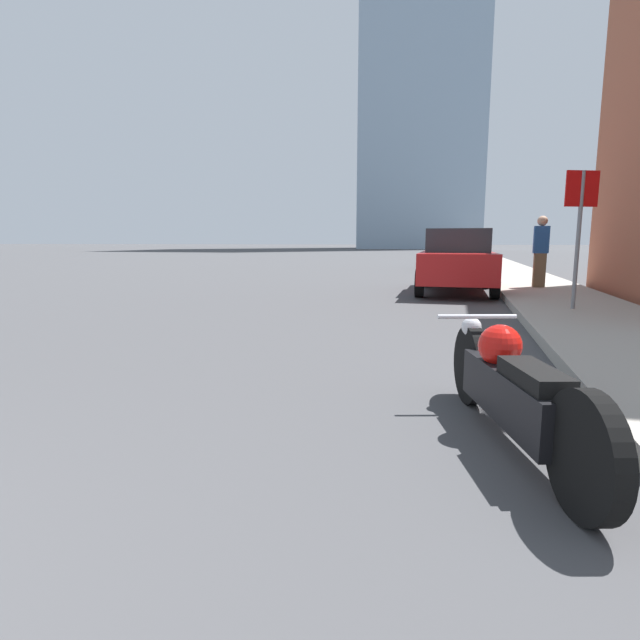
% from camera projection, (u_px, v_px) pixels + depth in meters
% --- Properties ---
extents(sidewalk, '(2.26, 240.00, 0.15)m').
position_uv_depth(sidewalk, '(486.00, 258.00, 37.35)').
color(sidewalk, '#9E998E').
rests_on(sidewalk, ground_plane).
extents(distant_tower, '(20.75, 20.75, 77.45)m').
position_uv_depth(distant_tower, '(428.00, 24.00, 86.86)').
color(distant_tower, '#8CA5BC').
rests_on(distant_tower, ground_plane).
extents(motorcycle, '(0.89, 2.33, 0.76)m').
position_uv_depth(motorcycle, '(511.00, 388.00, 3.25)').
color(motorcycle, black).
rests_on(motorcycle, ground_plane).
extents(parked_car_red, '(1.94, 4.58, 1.63)m').
position_uv_depth(parked_car_red, '(457.00, 260.00, 12.93)').
color(parked_car_red, red).
rests_on(parked_car_red, ground_plane).
extents(parked_car_black, '(2.11, 4.44, 1.70)m').
position_uv_depth(parked_car_black, '(457.00, 251.00, 23.84)').
color(parked_car_black, black).
rests_on(parked_car_black, ground_plane).
extents(stop_sign, '(0.57, 0.26, 2.36)m').
position_uv_depth(stop_sign, '(580.00, 216.00, 8.54)').
color(stop_sign, slate).
rests_on(stop_sign, sidewalk).
extents(pedestrian, '(0.36, 0.25, 1.81)m').
position_uv_depth(pedestrian, '(541.00, 250.00, 12.77)').
color(pedestrian, brown).
rests_on(pedestrian, sidewalk).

